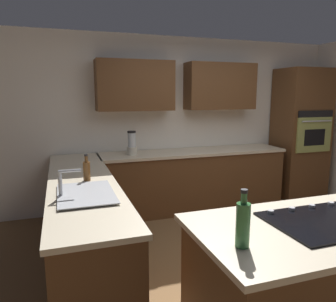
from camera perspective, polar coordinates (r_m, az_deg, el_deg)
The scene contains 14 objects.
ground_plane at distance 3.78m, azimuth 16.72°, elevation -17.88°, with size 14.00×14.00×0.00m, color brown.
wall_back at distance 5.12m, azimuth 3.53°, elevation 6.64°, with size 6.00×0.44×2.60m.
lower_cabinets_back at distance 4.98m, azimuth 4.49°, elevation -5.30°, with size 2.80×0.60×0.86m, color brown.
countertop_back at distance 4.88m, azimuth 4.56°, elevation -0.19°, with size 2.84×0.64×0.04m, color beige.
lower_cabinets_side at distance 3.50m, azimuth -14.69°, elevation -12.32°, with size 0.60×2.90×0.86m, color brown.
countertop_side at distance 3.36m, azimuth -15.03°, elevation -5.19°, with size 0.64×2.94×0.04m, color beige.
island_base at distance 2.63m, azimuth 25.34°, elevation -20.81°, with size 1.74×0.85×0.86m, color brown.
island_top at distance 2.44m, azimuth 26.14°, elevation -11.64°, with size 1.82×0.93×0.04m, color beige.
wall_oven at distance 5.89m, azimuth 22.35°, elevation 2.79°, with size 0.80×0.66×2.16m.
sink_unit at distance 2.82m, azimuth -14.49°, elevation -7.23°, with size 0.46×0.70×0.23m.
cooktop at distance 2.44m, azimuth 26.09°, elevation -11.00°, with size 0.76×0.56×0.03m.
blender at distance 4.55m, azimuth -6.41°, elevation 1.14°, with size 0.15×0.15×0.34m.
dish_soap_bottle at distance 3.27m, azimuth -14.18°, elevation -3.30°, with size 0.07×0.07×0.27m.
oil_bottle at distance 1.87m, azimuth 13.10°, elevation -12.36°, with size 0.08×0.08×0.33m.
Camera 1 is at (2.00, 2.69, 1.74)m, focal length 34.48 mm.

